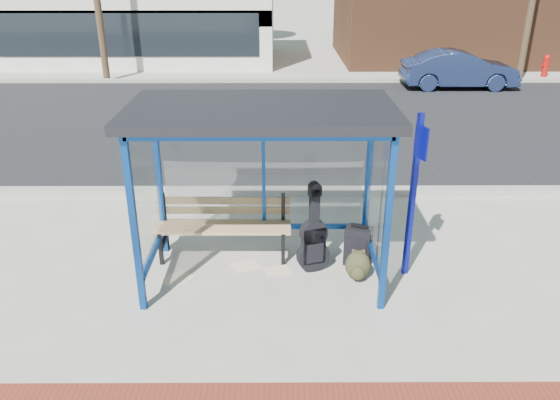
{
  "coord_description": "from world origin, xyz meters",
  "views": [
    {
      "loc": [
        0.2,
        -6.53,
        4.05
      ],
      "look_at": [
        0.23,
        0.2,
        1.07
      ],
      "focal_mm": 35.0,
      "sensor_mm": 36.0,
      "label": 1
    }
  ],
  "objects_px": {
    "bench": "(223,223)",
    "backpack": "(358,266)",
    "guitar_bag": "(313,241)",
    "fire_hydrant": "(546,65)",
    "parked_car": "(459,69)",
    "suitcase": "(358,246)"
  },
  "relations": [
    {
      "from": "fire_hydrant",
      "to": "guitar_bag",
      "type": "bearing_deg",
      "value": -124.45
    },
    {
      "from": "bench",
      "to": "backpack",
      "type": "height_order",
      "value": "bench"
    },
    {
      "from": "parked_car",
      "to": "guitar_bag",
      "type": "bearing_deg",
      "value": 154.74
    },
    {
      "from": "bench",
      "to": "backpack",
      "type": "distance_m",
      "value": 2.04
    },
    {
      "from": "guitar_bag",
      "to": "backpack",
      "type": "xyz_separation_m",
      "value": [
        0.6,
        -0.24,
        -0.27
      ]
    },
    {
      "from": "bench",
      "to": "guitar_bag",
      "type": "bearing_deg",
      "value": -18.66
    },
    {
      "from": "guitar_bag",
      "to": "backpack",
      "type": "relative_size",
      "value": 3.08
    },
    {
      "from": "guitar_bag",
      "to": "fire_hydrant",
      "type": "distance_m",
      "value": 16.81
    },
    {
      "from": "suitcase",
      "to": "guitar_bag",
      "type": "bearing_deg",
      "value": -144.61
    },
    {
      "from": "bench",
      "to": "suitcase",
      "type": "height_order",
      "value": "bench"
    },
    {
      "from": "backpack",
      "to": "parked_car",
      "type": "distance_m",
      "value": 13.2
    },
    {
      "from": "backpack",
      "to": "bench",
      "type": "bearing_deg",
      "value": 165.99
    },
    {
      "from": "bench",
      "to": "guitar_bag",
      "type": "height_order",
      "value": "guitar_bag"
    },
    {
      "from": "suitcase",
      "to": "parked_car",
      "type": "height_order",
      "value": "parked_car"
    },
    {
      "from": "bench",
      "to": "backpack",
      "type": "relative_size",
      "value": 4.82
    },
    {
      "from": "bench",
      "to": "fire_hydrant",
      "type": "relative_size",
      "value": 2.39
    },
    {
      "from": "guitar_bag",
      "to": "backpack",
      "type": "distance_m",
      "value": 0.7
    },
    {
      "from": "backpack",
      "to": "parked_car",
      "type": "xyz_separation_m",
      "value": [
        5.06,
        12.18,
        0.43
      ]
    },
    {
      "from": "guitar_bag",
      "to": "fire_hydrant",
      "type": "relative_size",
      "value": 1.53
    },
    {
      "from": "guitar_bag",
      "to": "bench",
      "type": "bearing_deg",
      "value": 143.36
    },
    {
      "from": "guitar_bag",
      "to": "parked_car",
      "type": "xyz_separation_m",
      "value": [
        5.66,
        11.95,
        0.17
      ]
    },
    {
      "from": "parked_car",
      "to": "suitcase",
      "type": "bearing_deg",
      "value": 157.08
    }
  ]
}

